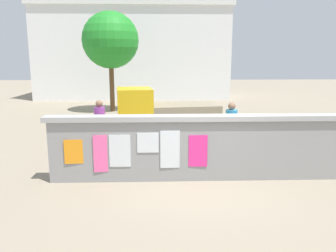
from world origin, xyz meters
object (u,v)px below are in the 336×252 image
(motorcycle, at_px, (281,139))
(auto_rickshaw_truck, at_px, (162,114))
(person_walking, at_px, (100,120))
(person_bystander, at_px, (231,124))
(tree_roadside, at_px, (110,40))
(bicycle_near, at_px, (138,152))

(motorcycle, bearing_deg, auto_rickshaw_truck, 149.42)
(auto_rickshaw_truck, bearing_deg, person_walking, -141.12)
(auto_rickshaw_truck, relative_size, person_bystander, 2.32)
(motorcycle, xyz_separation_m, person_bystander, (-1.58, -0.16, 0.52))
(motorcycle, xyz_separation_m, tree_roadside, (-6.20, 8.74, 3.34))
(bicycle_near, relative_size, person_bystander, 1.02)
(person_walking, bearing_deg, bicycle_near, -50.21)
(bicycle_near, bearing_deg, tree_roadside, 101.02)
(auto_rickshaw_truck, xyz_separation_m, person_bystander, (2.00, -2.28, 0.09))
(motorcycle, relative_size, person_walking, 1.16)
(auto_rickshaw_truck, bearing_deg, tree_roadside, 111.60)
(bicycle_near, distance_m, person_bystander, 2.92)
(bicycle_near, relative_size, person_walking, 1.02)
(bicycle_near, xyz_separation_m, person_walking, (-1.26, 1.51, 0.62))
(auto_rickshaw_truck, distance_m, tree_roadside, 7.70)
(auto_rickshaw_truck, height_order, person_walking, auto_rickshaw_truck)
(motorcycle, bearing_deg, tree_roadside, 125.34)
(motorcycle, bearing_deg, person_bystander, -174.08)
(auto_rickshaw_truck, xyz_separation_m, motorcycle, (3.57, -2.11, -0.44))
(bicycle_near, xyz_separation_m, tree_roadside, (-1.90, 9.74, 3.44))
(person_walking, bearing_deg, tree_roadside, 94.44)
(bicycle_near, xyz_separation_m, person_bystander, (2.72, 0.83, 0.62))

